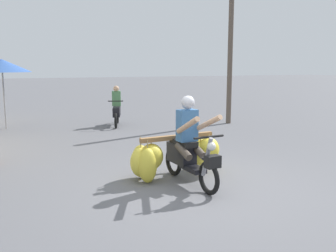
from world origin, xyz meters
name	(u,v)px	position (x,y,z in m)	size (l,w,h in m)	color
ground_plane	(202,189)	(0.00, 0.00, 0.00)	(120.00, 120.00, 0.00)	slate
motorbike_main_loaded	(178,153)	(-0.13, 0.72, 0.48)	(1.88, 1.94, 1.58)	black
motorbike_distant_ahead_left	(117,109)	(0.38, 7.12, 0.57)	(0.68, 1.57, 1.40)	black
market_umbrella_near_shop	(2,66)	(-3.22, 7.89, 2.09)	(1.84, 1.84, 2.31)	#99999E
utility_pole	(230,52)	(4.30, 6.04, 2.57)	(0.18, 0.18, 5.14)	brown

